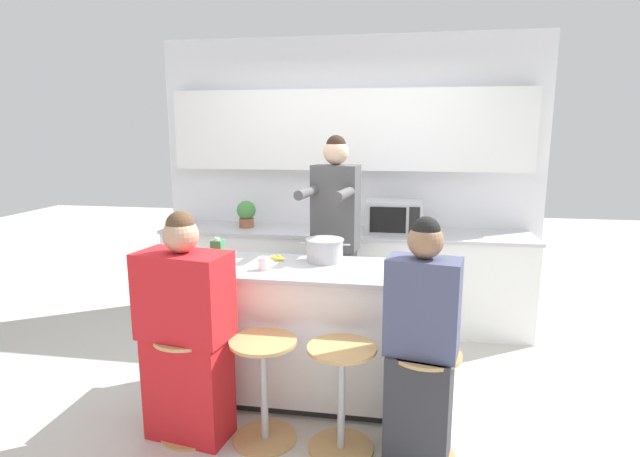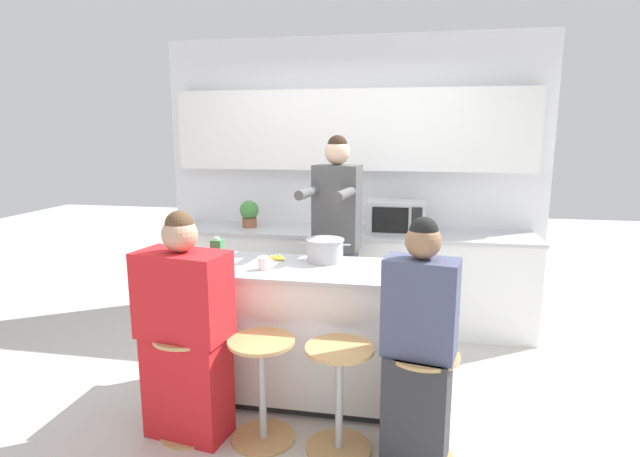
% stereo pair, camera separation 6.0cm
% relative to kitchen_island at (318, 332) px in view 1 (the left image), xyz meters
% --- Properties ---
extents(ground_plane, '(16.00, 16.00, 0.00)m').
position_rel_kitchen_island_xyz_m(ground_plane, '(0.00, 0.00, -0.47)').
color(ground_plane, beige).
extents(wall_back, '(3.69, 0.22, 2.70)m').
position_rel_kitchen_island_xyz_m(wall_back, '(0.00, 1.70, 1.07)').
color(wall_back, white).
rests_on(wall_back, ground_plane).
extents(back_counter, '(3.42, 0.62, 0.90)m').
position_rel_kitchen_island_xyz_m(back_counter, '(0.00, 1.40, -0.02)').
color(back_counter, white).
rests_on(back_counter, ground_plane).
extents(kitchen_island, '(1.72, 0.67, 0.93)m').
position_rel_kitchen_island_xyz_m(kitchen_island, '(0.00, 0.00, 0.00)').
color(kitchen_island, black).
rests_on(kitchen_island, ground_plane).
extents(bar_stool_leftmost, '(0.39, 0.39, 0.63)m').
position_rel_kitchen_island_xyz_m(bar_stool_leftmost, '(-0.69, -0.56, -0.11)').
color(bar_stool_leftmost, tan).
rests_on(bar_stool_leftmost, ground_plane).
extents(bar_stool_center_left, '(0.39, 0.39, 0.63)m').
position_rel_kitchen_island_xyz_m(bar_stool_center_left, '(-0.23, -0.55, -0.11)').
color(bar_stool_center_left, tan).
rests_on(bar_stool_center_left, ground_plane).
extents(bar_stool_center_right, '(0.39, 0.39, 0.63)m').
position_rel_kitchen_island_xyz_m(bar_stool_center_right, '(0.23, -0.57, -0.11)').
color(bar_stool_center_right, tan).
rests_on(bar_stool_center_right, ground_plane).
extents(bar_stool_rightmost, '(0.39, 0.39, 0.63)m').
position_rel_kitchen_island_xyz_m(bar_stool_rightmost, '(0.69, -0.56, -0.11)').
color(bar_stool_rightmost, tan).
rests_on(bar_stool_rightmost, ground_plane).
extents(person_cooking, '(0.42, 0.62, 1.79)m').
position_rel_kitchen_island_xyz_m(person_cooking, '(0.02, 0.64, 0.43)').
color(person_cooking, '#383842').
rests_on(person_cooking, ground_plane).
extents(person_wrapped_blanket, '(0.56, 0.37, 1.38)m').
position_rel_kitchen_island_xyz_m(person_wrapped_blanket, '(-0.68, -0.58, 0.17)').
color(person_wrapped_blanket, red).
rests_on(person_wrapped_blanket, ground_plane).
extents(person_seated_near, '(0.42, 0.33, 1.38)m').
position_rel_kitchen_island_xyz_m(person_seated_near, '(0.66, -0.58, 0.16)').
color(person_seated_near, '#333338').
rests_on(person_seated_near, ground_plane).
extents(cooking_pot, '(0.35, 0.27, 0.16)m').
position_rel_kitchen_island_xyz_m(cooking_pot, '(0.02, 0.16, 0.54)').
color(cooking_pot, '#B7BABC').
rests_on(cooking_pot, kitchen_island).
extents(fruit_bowl, '(0.19, 0.19, 0.08)m').
position_rel_kitchen_island_xyz_m(fruit_bowl, '(0.70, 0.10, 0.50)').
color(fruit_bowl, '#B7BABC').
rests_on(fruit_bowl, kitchen_island).
extents(coffee_cup_near, '(0.11, 0.07, 0.09)m').
position_rel_kitchen_island_xyz_m(coffee_cup_near, '(0.60, -0.20, 0.50)').
color(coffee_cup_near, '#DB4C51').
rests_on(coffee_cup_near, kitchen_island).
extents(coffee_cup_far, '(0.11, 0.08, 0.08)m').
position_rel_kitchen_island_xyz_m(coffee_cup_far, '(-0.34, -0.12, 0.50)').
color(coffee_cup_far, white).
rests_on(coffee_cup_far, kitchen_island).
extents(banana_bunch, '(0.13, 0.09, 0.04)m').
position_rel_kitchen_island_xyz_m(banana_bunch, '(-0.32, 0.13, 0.48)').
color(banana_bunch, yellow).
rests_on(banana_bunch, kitchen_island).
extents(juice_carton, '(0.07, 0.07, 0.22)m').
position_rel_kitchen_island_xyz_m(juice_carton, '(-0.62, -0.21, 0.56)').
color(juice_carton, '#38844C').
rests_on(juice_carton, kitchen_island).
extents(microwave, '(0.51, 0.35, 0.30)m').
position_rel_kitchen_island_xyz_m(microwave, '(0.46, 1.36, 0.58)').
color(microwave, '#B2B5B7').
rests_on(microwave, back_counter).
extents(potted_plant, '(0.18, 0.18, 0.26)m').
position_rel_kitchen_island_xyz_m(potted_plant, '(-0.94, 1.40, 0.57)').
color(potted_plant, '#93563D').
rests_on(potted_plant, back_counter).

